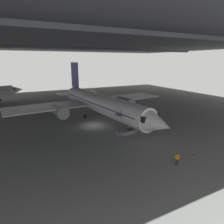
# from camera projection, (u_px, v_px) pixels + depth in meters

# --- Properties ---
(ground_plane) EXTENTS (110.00, 110.00, 0.00)m
(ground_plane) POSITION_uv_depth(u_px,v_px,m) (94.00, 126.00, 40.57)
(ground_plane) COLOR slate
(hangar_structure) EXTENTS (121.00, 99.00, 18.53)m
(hangar_structure) POSITION_uv_depth(u_px,v_px,m) (71.00, 40.00, 47.89)
(hangar_structure) COLOR #4C4F54
(hangar_structure) RESTS_ON ground_plane
(airplane_main) EXTENTS (39.57, 40.83, 12.59)m
(airplane_main) POSITION_uv_depth(u_px,v_px,m) (100.00, 103.00, 44.59)
(airplane_main) COLOR white
(airplane_main) RESTS_ON ground_plane
(boarding_stairs) EXTENTS (4.55, 1.88, 4.89)m
(boarding_stairs) POSITION_uv_depth(u_px,v_px,m) (127.00, 130.00, 35.78)
(boarding_stairs) COLOR slate
(boarding_stairs) RESTS_ON ground_plane
(crew_worker_near_nose) EXTENTS (0.39, 0.46, 1.75)m
(crew_worker_near_nose) POSITION_uv_depth(u_px,v_px,m) (177.00, 158.00, 24.90)
(crew_worker_near_nose) COLOR #232838
(crew_worker_near_nose) RESTS_ON ground_plane
(crew_worker_by_stairs) EXTENTS (0.39, 0.46, 1.66)m
(crew_worker_by_stairs) POSITION_uv_depth(u_px,v_px,m) (130.00, 124.00, 38.61)
(crew_worker_by_stairs) COLOR #232838
(crew_worker_by_stairs) RESTS_ON ground_plane
(traffic_cone_orange) EXTENTS (0.36, 0.36, 0.60)m
(traffic_cone_orange) POSITION_uv_depth(u_px,v_px,m) (193.00, 153.00, 27.99)
(traffic_cone_orange) COLOR black
(traffic_cone_orange) RESTS_ON ground_plane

